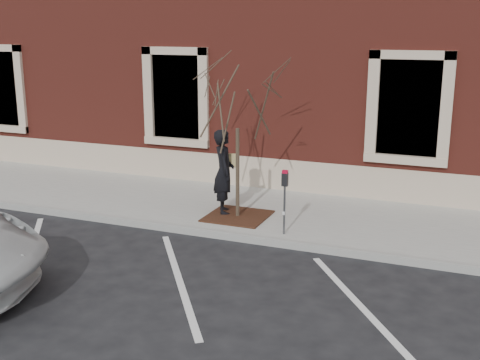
% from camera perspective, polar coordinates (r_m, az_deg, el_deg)
% --- Properties ---
extents(ground, '(120.00, 120.00, 0.00)m').
position_cam_1_polar(ground, '(12.37, -1.05, -5.59)').
color(ground, '#28282B').
rests_on(ground, ground).
extents(sidewalk_near, '(40.00, 3.50, 0.15)m').
position_cam_1_polar(sidewalk_near, '(13.88, 1.78, -3.01)').
color(sidewalk_near, '#B8B6AD').
rests_on(sidewalk_near, ground).
extents(curb_near, '(40.00, 0.12, 0.15)m').
position_cam_1_polar(curb_near, '(12.30, -1.14, -5.33)').
color(curb_near, '#9E9E99').
rests_on(curb_near, ground).
extents(parking_stripes, '(28.00, 4.40, 0.01)m').
position_cam_1_polar(parking_stripes, '(10.52, -5.81, -9.34)').
color(parking_stripes, silver).
rests_on(parking_stripes, ground).
extents(building_civic, '(40.00, 8.62, 8.00)m').
position_cam_1_polar(building_civic, '(18.99, 8.35, 13.55)').
color(building_civic, maroon).
rests_on(building_civic, ground).
extents(man, '(0.73, 0.83, 1.90)m').
position_cam_1_polar(man, '(13.28, -1.55, 0.77)').
color(man, black).
rests_on(man, sidewalk_near).
extents(parking_meter, '(0.12, 0.09, 1.32)m').
position_cam_1_polar(parking_meter, '(11.95, 4.26, -0.96)').
color(parking_meter, '#595B60').
rests_on(parking_meter, sidewalk_near).
extents(tree_grate, '(1.30, 1.30, 0.03)m').
position_cam_1_polar(tree_grate, '(13.25, -0.23, -3.44)').
color(tree_grate, '#472116').
rests_on(tree_grate, sidewalk_near).
extents(sapling, '(2.15, 2.15, 3.58)m').
position_cam_1_polar(sapling, '(12.72, -0.24, 7.30)').
color(sapling, '#4E3D2F').
rests_on(sapling, sidewalk_near).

